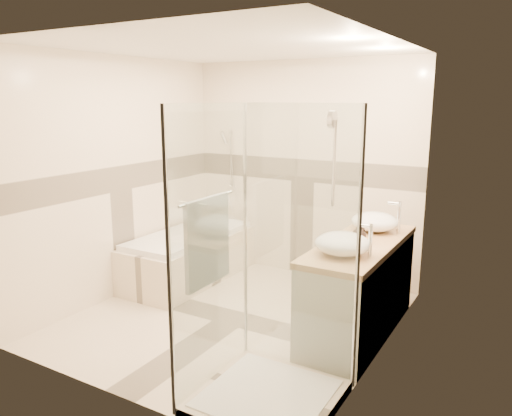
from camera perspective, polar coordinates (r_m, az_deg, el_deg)
The scene contains 12 objects.
room at distance 4.52m, azimuth -2.00°, elevation 2.08°, with size 2.82×3.02×2.52m.
bathtub at distance 5.86m, azimuth -7.58°, elevation -5.19°, with size 0.75×1.70×0.56m.
vanity at distance 4.56m, azimuth 11.67°, elevation -8.97°, with size 0.58×1.62×0.85m.
shower_enclosure at distance 3.57m, azimuth 0.29°, elevation -13.58°, with size 0.96×0.93×2.04m.
vessel_sink_near at distance 4.82m, azimuth 13.40°, elevation -1.52°, with size 0.44×0.44×0.17m, color white.
vessel_sink_far at distance 4.04m, azimuth 9.84°, elevation -4.03°, with size 0.44×0.44×0.18m, color white.
faucet_near at distance 4.74m, azimuth 15.93°, elevation -0.78°, with size 0.12×0.03×0.30m.
faucet_far at distance 3.95m, azimuth 12.82°, elevation -3.41°, with size 0.11×0.03×0.28m.
amenity_bottle_a at distance 4.44m, azimuth 11.83°, elevation -2.69°, with size 0.07×0.08×0.17m, color black.
amenity_bottle_b at distance 4.40m, azimuth 11.67°, elevation -2.80°, with size 0.13×0.13×0.17m, color black.
folded_towels at distance 5.05m, azimuth 14.16°, elevation -1.53°, with size 0.13×0.22×0.07m, color silver.
rolled_towel at distance 6.32m, azimuth -4.17°, elevation -1.03°, with size 0.09×0.09×0.20m, color silver.
Camera 1 is at (2.43, -3.75, 2.07)m, focal length 35.00 mm.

